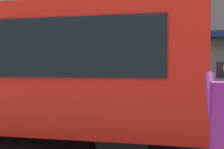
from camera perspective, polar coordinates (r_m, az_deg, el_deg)
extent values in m
plane|color=#38383A|center=(7.01, 7.73, -13.01)|extent=(60.00, 60.00, 0.00)
cube|color=red|center=(7.79, -18.58, 1.01)|extent=(9.00, 2.50, 2.60)
cylinder|color=black|center=(7.90, 5.07, -7.66)|extent=(1.00, 0.28, 1.00)
cylinder|color=black|center=(5.76, 1.92, -11.06)|extent=(1.00, 0.28, 1.00)
cylinder|color=#6B1960|center=(2.72, 17.73, -3.44)|extent=(0.09, 0.48, 0.37)
cube|color=black|center=(2.86, 19.14, 0.80)|extent=(0.07, 0.01, 0.14)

